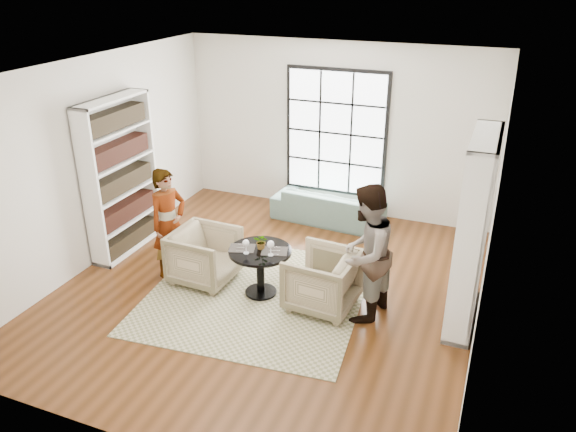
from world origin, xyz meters
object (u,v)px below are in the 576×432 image
at_px(person_left, 169,223).
at_px(wine_glass_right, 271,245).
at_px(sofa, 328,206).
at_px(wine_glass_left, 246,244).
at_px(pedestal_table, 260,262).
at_px(flower_centerpiece, 262,242).
at_px(person_right, 366,254).
at_px(armchair_left, 205,256).
at_px(armchair_right, 322,280).

relative_size(person_left, wine_glass_right, 7.60).
xyz_separation_m(sofa, wine_glass_left, (-0.24, -2.77, 0.54)).
xyz_separation_m(pedestal_table, person_left, (-1.43, 0.04, 0.31)).
bearing_deg(wine_glass_right, wine_glass_left, -167.29).
distance_m(pedestal_table, flower_centerpiece, 0.29).
bearing_deg(pedestal_table, wine_glass_left, -129.56).
bearing_deg(person_right, sofa, -142.25).
bearing_deg(armchair_left, flower_centerpiece, -87.96).
xyz_separation_m(sofa, armchair_left, (-0.99, -2.58, 0.11)).
bearing_deg(person_right, wine_glass_left, -72.53).
height_order(armchair_right, person_left, person_left).
bearing_deg(person_left, armchair_left, -70.00).
height_order(sofa, wine_glass_left, wine_glass_left).
relative_size(armchair_left, person_right, 0.48).
xyz_separation_m(pedestal_table, armchair_left, (-0.88, 0.04, -0.10)).
distance_m(armchair_right, flower_centerpiece, 0.94).
distance_m(pedestal_table, person_left, 1.46).
relative_size(wine_glass_right, flower_centerpiece, 0.99).
relative_size(armchair_right, wine_glass_left, 4.34).
xyz_separation_m(armchair_right, person_right, (0.55, 0.00, 0.50)).
relative_size(person_right, wine_glass_left, 8.97).
relative_size(armchair_left, person_left, 0.53).
distance_m(person_left, flower_centerpiece, 1.44).
height_order(armchair_right, wine_glass_left, wine_glass_left).
distance_m(sofa, wine_glass_right, 2.76).
xyz_separation_m(wine_glass_right, flower_centerpiece, (-0.18, 0.12, -0.05)).
bearing_deg(person_left, flower_centerpiece, -70.16).
distance_m(person_right, wine_glass_right, 1.23).
xyz_separation_m(pedestal_table, flower_centerpiece, (0.01, 0.04, 0.29)).
bearing_deg(flower_centerpiece, person_right, -0.83).
bearing_deg(person_right, pedestal_table, -78.21).
distance_m(armchair_right, person_left, 2.33).
relative_size(pedestal_table, sofa, 0.44).
distance_m(sofa, flower_centerpiece, 2.63).
relative_size(pedestal_table, wine_glass_left, 4.25).
xyz_separation_m(armchair_left, armchair_right, (1.75, -0.02, 0.00)).
xyz_separation_m(armchair_left, wine_glass_left, (0.75, -0.20, 0.43)).
bearing_deg(armchair_right, flower_centerpiece, -86.65).
bearing_deg(sofa, person_left, 63.39).
bearing_deg(person_left, wine_glass_right, -74.42).
bearing_deg(wine_glass_left, person_left, 171.36).
bearing_deg(sofa, person_right, 120.89).
bearing_deg(armchair_left, sofa, -18.70).
xyz_separation_m(sofa, armchair_right, (0.76, -2.60, 0.11)).
bearing_deg(flower_centerpiece, armchair_left, 179.74).
distance_m(pedestal_table, sofa, 2.63).
height_order(wine_glass_left, wine_glass_right, wine_glass_right).
height_order(pedestal_table, armchair_right, armchair_right).
height_order(person_right, flower_centerpiece, person_right).
relative_size(pedestal_table, armchair_left, 0.99).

